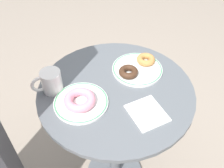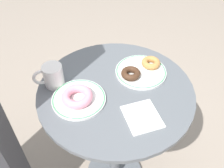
{
  "view_description": "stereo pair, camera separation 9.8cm",
  "coord_description": "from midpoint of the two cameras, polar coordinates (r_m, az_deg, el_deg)",
  "views": [
    {
      "loc": [
        -0.52,
        -0.47,
        1.44
      ],
      "look_at": [
        -0.01,
        0.01,
        0.75
      ],
      "focal_mm": 40.19,
      "sensor_mm": 36.0,
      "label": 1
    },
    {
      "loc": [
        -0.45,
        -0.54,
        1.44
      ],
      "look_at": [
        -0.01,
        0.01,
        0.75
      ],
      "focal_mm": 40.19,
      "sensor_mm": 36.0,
      "label": 2
    }
  ],
  "objects": [
    {
      "name": "plate_left",
      "position": [
        0.95,
        -10.0,
        -4.25
      ],
      "size": [
        0.21,
        0.21,
        0.01
      ],
      "color": "white",
      "rests_on": "cafe_table"
    },
    {
      "name": "donut_chocolate",
      "position": [
        1.03,
        1.04,
        2.66
      ],
      "size": [
        0.1,
        0.1,
        0.03
      ],
      "primitive_type": "torus",
      "rotation": [
        0.0,
        0.0,
        5.98
      ],
      "color": "#422819",
      "rests_on": "plate_right"
    },
    {
      "name": "plate_right",
      "position": [
        1.08,
        3.17,
        3.31
      ],
      "size": [
        0.22,
        0.22,
        0.01
      ],
      "color": "white",
      "rests_on": "cafe_table"
    },
    {
      "name": "paper_napkin",
      "position": [
        0.91,
        4.94,
        -6.78
      ],
      "size": [
        0.16,
        0.17,
        0.01
      ],
      "primitive_type": "cube",
      "rotation": [
        0.0,
        0.0,
        -0.35
      ],
      "color": "white",
      "rests_on": "cafe_table"
    },
    {
      "name": "donut_old_fashioned",
      "position": [
        1.1,
        5.17,
        5.45
      ],
      "size": [
        0.11,
        0.11,
        0.03
      ],
      "primitive_type": "torus",
      "rotation": [
        0.0,
        0.0,
        1.13
      ],
      "color": "#BC7F42",
      "rests_on": "plate_right"
    },
    {
      "name": "coffee_mug",
      "position": [
        1.0,
        -16.56,
        0.4
      ],
      "size": [
        0.12,
        0.08,
        0.09
      ],
      "color": "white",
      "rests_on": "cafe_table"
    },
    {
      "name": "donut_pink_frosted",
      "position": [
        0.93,
        -10.35,
        -3.74
      ],
      "size": [
        0.14,
        0.14,
        0.03
      ],
      "primitive_type": "torus",
      "rotation": [
        0.0,
        0.0,
        1.39
      ],
      "color": "pink",
      "rests_on": "plate_left"
    },
    {
      "name": "cafe_table",
      "position": [
        1.17,
        -1.66,
        -9.09
      ],
      "size": [
        0.63,
        0.63,
        0.73
      ],
      "color": "#565B60",
      "rests_on": "ground"
    }
  ]
}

